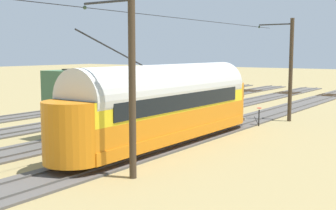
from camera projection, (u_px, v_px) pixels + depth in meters
ground_plane at (84, 128)px, 28.81m from camera, size 220.00×220.00×0.00m
track_streetcar_siding at (183, 139)px, 24.79m from camera, size 2.80×80.00×0.18m
track_adjacent_siding at (116, 130)px, 27.63m from camera, size 2.80×80.00×0.18m
track_third_siding at (62, 123)px, 30.48m from camera, size 2.80×80.00×0.18m
track_outer_siding at (17, 117)px, 33.32m from camera, size 2.80×80.00×0.18m
vintage_streetcar at (166, 103)px, 23.19m from camera, size 2.65×15.57×5.72m
coach_adjacent at (128, 95)px, 28.31m from camera, size 2.96×11.42×3.85m
catenary_pole_foreground at (290, 68)px, 31.25m from camera, size 2.70×0.28×7.31m
catenary_pole_mid_near at (131, 82)px, 16.98m from camera, size 2.70×0.28×7.31m
overhead_wire_run at (97, 9)px, 18.53m from camera, size 2.49×39.14×0.18m
switch_stand at (259, 116)px, 29.48m from camera, size 0.50×0.30×1.24m
track_end_bumper at (142, 105)px, 37.64m from camera, size 1.80×0.60×0.80m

